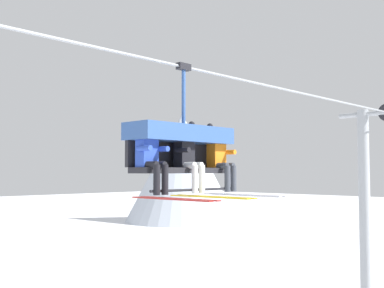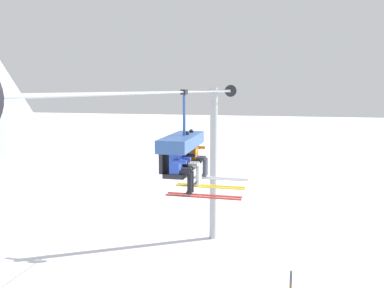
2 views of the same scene
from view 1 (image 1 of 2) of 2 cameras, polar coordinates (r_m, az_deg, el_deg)
mountain_peak_central at (r=54.33m, az=-1.20°, el=-2.78°), size 12.71×12.71×12.12m
lift_tower_far at (r=16.62m, az=19.86°, el=-8.37°), size 0.36×1.88×7.68m
lift_cable at (r=9.65m, az=4.48°, el=7.91°), size 17.56×0.05×0.05m
chairlift_chair at (r=8.58m, az=-1.36°, el=0.23°), size 2.15×0.74×2.27m
skier_blue at (r=7.81m, az=-4.75°, el=-1.56°), size 0.46×1.70×1.23m
skier_black at (r=8.41m, az=-0.32°, el=-1.56°), size 0.48×1.70×1.34m
skier_orange at (r=9.05m, az=3.48°, el=-1.68°), size 0.48×1.70×1.34m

